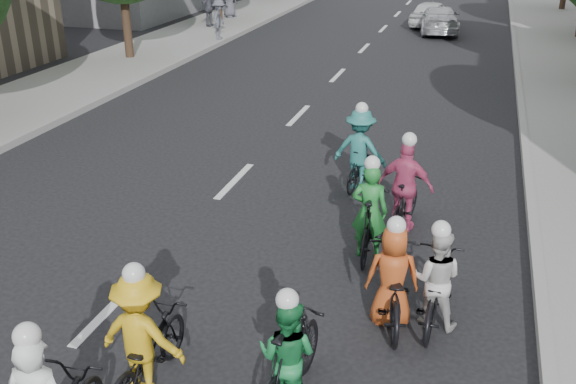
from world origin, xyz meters
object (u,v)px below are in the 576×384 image
at_px(cyclist_6, 435,286).
at_px(follow_car_trail, 431,13).
at_px(cyclist_4, 392,284).
at_px(cyclist_3, 405,194).
at_px(cyclist_5, 370,220).
at_px(cyclist_1, 289,360).
at_px(spectator_0, 219,19).
at_px(cyclist_7, 360,155).
at_px(follow_car_lead, 439,20).
at_px(spectator_1, 209,8).
at_px(cyclist_2, 144,345).

relative_size(cyclist_6, follow_car_trail, 0.50).
bearing_deg(cyclist_4, cyclist_6, -178.00).
height_order(cyclist_3, cyclist_6, cyclist_3).
bearing_deg(cyclist_3, cyclist_5, 78.62).
xyz_separation_m(cyclist_1, spectator_0, (-9.38, 20.61, 0.35)).
relative_size(cyclist_1, cyclist_5, 1.05).
relative_size(cyclist_7, follow_car_lead, 0.44).
relative_size(cyclist_6, spectator_0, 1.10).
distance_m(cyclist_3, cyclist_5, 1.22).
relative_size(follow_car_lead, spectator_1, 2.51).
distance_m(spectator_0, spectator_1, 3.38).
relative_size(spectator_0, spectator_1, 0.99).
distance_m(cyclist_5, follow_car_trail, 23.71).
xyz_separation_m(cyclist_2, cyclist_5, (1.96, 4.10, -0.01)).
bearing_deg(follow_car_lead, cyclist_2, 78.28).
height_order(cyclist_6, spectator_1, spectator_1).
bearing_deg(spectator_1, cyclist_6, -127.94).
height_order(cyclist_4, spectator_0, spectator_0).
bearing_deg(cyclist_3, cyclist_6, 115.37).
distance_m(cyclist_1, cyclist_2, 1.74).
relative_size(cyclist_5, spectator_0, 1.10).
bearing_deg(cyclist_2, cyclist_7, -99.82).
relative_size(cyclist_1, cyclist_7, 1.03).
xyz_separation_m(cyclist_5, follow_car_trail, (-1.21, 23.68, -0.01)).
xyz_separation_m(cyclist_4, spectator_1, (-12.02, 21.46, 0.41)).
bearing_deg(spectator_0, cyclist_3, -155.06).
bearing_deg(cyclist_7, spectator_0, -48.62).
bearing_deg(follow_car_lead, spectator_0, 21.09).
height_order(cyclist_4, spectator_1, spectator_1).
distance_m(cyclist_4, spectator_0, 21.23).
bearing_deg(cyclist_2, spectator_1, -67.71).
xyz_separation_m(spectator_0, spectator_1, (-1.75, 2.89, 0.01)).
height_order(cyclist_3, follow_car_lead, cyclist_3).
xyz_separation_m(cyclist_3, cyclist_7, (-1.14, 1.58, 0.05)).
bearing_deg(cyclist_4, follow_car_trail, -97.26).
height_order(spectator_0, spectator_1, spectator_1).
xyz_separation_m(follow_car_trail, spectator_1, (-10.17, -4.02, 0.37)).
distance_m(cyclist_1, cyclist_3, 5.03).
relative_size(cyclist_7, spectator_1, 1.11).
xyz_separation_m(follow_car_lead, spectator_0, (-8.93, -5.16, 0.37)).
height_order(cyclist_2, cyclist_4, cyclist_2).
relative_size(cyclist_1, follow_car_lead, 0.46).
bearing_deg(cyclist_3, cyclist_1, 91.92).
height_order(cyclist_1, cyclist_4, cyclist_4).
xyz_separation_m(cyclist_2, spectator_1, (-9.41, 23.75, 0.34)).
bearing_deg(cyclist_2, cyclist_3, -113.97).
height_order(cyclist_2, cyclist_6, cyclist_2).
bearing_deg(cyclist_5, cyclist_4, 107.38).
relative_size(cyclist_4, cyclist_6, 1.09).
bearing_deg(spectator_1, follow_car_trail, -46.95).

